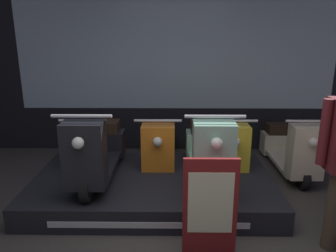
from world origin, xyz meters
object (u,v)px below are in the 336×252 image
Objects in this scene: scooter_backrow_3 at (290,149)px; scooter_backrow_1 at (160,149)px; scooter_backrow_2 at (225,149)px; scooter_display_left at (97,151)px; price_sign_board at (210,209)px; scooter_display_right at (207,152)px; scooter_backrow_0 at (95,148)px.

scooter_backrow_1 is at bearing 180.00° from scooter_backrow_3.
scooter_backrow_2 is 0.90m from scooter_backrow_3.
scooter_display_left is 1.00× the size of scooter_backrow_1.
scooter_backrow_3 is 1.68× the size of price_sign_board.
scooter_display_right is at bearing -146.64° from scooter_backrow_3.
price_sign_board reaches higher than scooter_backrow_1.
scooter_display_left is 1.08m from scooter_backrow_1.
scooter_backrow_3 is (0.90, 0.00, 0.00)m from scooter_backrow_2.
scooter_display_left is at bearing -129.82° from scooter_backrow_1.
price_sign_board is (-0.41, -1.82, 0.13)m from scooter_backrow_2.
scooter_display_right reaches higher than scooter_backrow_2.
scooter_display_left reaches higher than scooter_backrow_0.
scooter_backrow_2 is (0.90, 0.00, 0.00)m from scooter_backrow_1.
scooter_backrow_2 is (1.79, 0.00, 0.00)m from scooter_backrow_0.
scooter_backrow_3 is at bearing 18.14° from scooter_display_left.
scooter_backrow_1 is (-0.57, 0.81, -0.26)m from scooter_display_right.
scooter_backrow_3 is 2.24m from price_sign_board.
scooter_display_left is 1.68× the size of price_sign_board.
price_sign_board is at bearing -94.49° from scooter_display_right.
scooter_backrow_0 is at bearing 180.00° from scooter_backrow_3.
scooter_display_right is (1.24, 0.00, 0.00)m from scooter_display_left.
scooter_backrow_1 is 1.68× the size of price_sign_board.
scooter_display_right is at bearing 0.00° from scooter_display_left.
scooter_display_right is at bearing -55.04° from scooter_backrow_1.
scooter_backrow_2 is 1.00× the size of scooter_backrow_3.
scooter_backrow_1 is 1.00× the size of scooter_backrow_3.
scooter_backrow_0 is at bearing 151.06° from scooter_display_right.
scooter_backrow_1 is at bearing 124.96° from scooter_display_right.
scooter_display_right reaches higher than scooter_backrow_3.
price_sign_board is (-0.08, -1.01, -0.13)m from scooter_display_right.
scooter_backrow_3 is at bearing 54.31° from price_sign_board.
scooter_display_left reaches higher than scooter_backrow_1.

